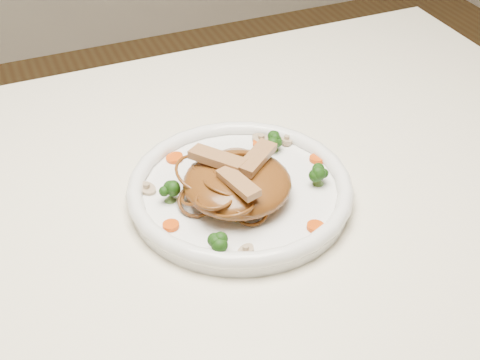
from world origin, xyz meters
name	(u,v)px	position (x,y,z in m)	size (l,w,h in m)	color
table	(196,270)	(0.00, 0.00, 0.65)	(1.20, 0.80, 0.75)	white
plate	(240,194)	(0.06, 0.00, 0.76)	(0.27, 0.27, 0.02)	white
noodle_mound	(237,183)	(0.05, -0.01, 0.79)	(0.13, 0.13, 0.04)	brown
chicken_a	(257,158)	(0.08, -0.01, 0.81)	(0.07, 0.02, 0.01)	#B27D54
chicken_b	(218,159)	(0.04, 0.01, 0.81)	(0.07, 0.02, 0.01)	#B27D54
chicken_c	(238,183)	(0.04, -0.04, 0.81)	(0.06, 0.02, 0.01)	#B27D54
broccoli_0	(273,141)	(0.13, 0.06, 0.78)	(0.02, 0.02, 0.03)	#17430E
broccoli_1	(169,190)	(-0.02, 0.01, 0.78)	(0.03, 0.03, 0.03)	#17430E
broccoli_2	(217,243)	(0.00, -0.09, 0.78)	(0.02, 0.02, 0.03)	#17430E
broccoli_3	(319,173)	(0.15, -0.03, 0.78)	(0.03, 0.03, 0.03)	#17430E
carrot_0	(261,144)	(0.12, 0.07, 0.77)	(0.02, 0.02, 0.01)	#EF4808
carrot_1	(171,225)	(-0.04, -0.03, 0.77)	(0.02, 0.02, 0.01)	#EF4808
carrot_2	(317,159)	(0.17, 0.02, 0.77)	(0.02, 0.02, 0.01)	#EF4808
carrot_3	(175,158)	(0.01, 0.09, 0.77)	(0.02, 0.02, 0.01)	#EF4808
carrot_4	(316,227)	(0.11, -0.10, 0.77)	(0.02, 0.02, 0.01)	#EF4808
mushroom_0	(246,251)	(0.02, -0.10, 0.77)	(0.02, 0.02, 0.01)	#BDA98D
mushroom_1	(287,141)	(0.16, 0.07, 0.77)	(0.02, 0.02, 0.01)	#BDA98D
mushroom_2	(147,189)	(-0.04, 0.04, 0.77)	(0.02, 0.02, 0.01)	#BDA98D
mushroom_3	(261,140)	(0.13, 0.08, 0.77)	(0.03, 0.03, 0.01)	#BDA98D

